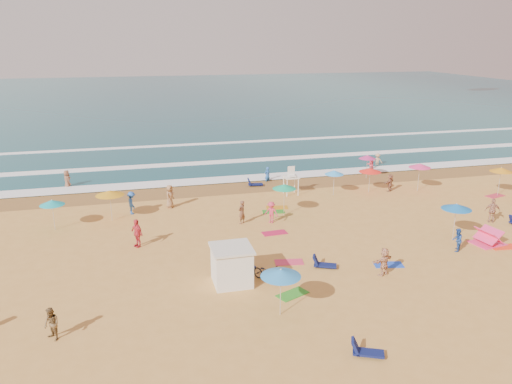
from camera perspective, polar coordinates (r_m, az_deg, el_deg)
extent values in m
plane|color=gold|center=(33.54, 2.24, -5.41)|extent=(220.00, 220.00, 0.00)
cube|color=#0C4756|center=(114.75, -9.85, 10.48)|extent=(220.00, 140.00, 0.18)
plane|color=olive|center=(44.98, -2.24, 0.54)|extent=(220.00, 220.00, 0.00)
cube|color=white|center=(47.30, -2.88, 1.48)|extent=(200.00, 2.20, 0.05)
cube|color=white|center=(53.96, -4.36, 3.43)|extent=(200.00, 1.60, 0.05)
cube|color=white|center=(63.61, -5.93, 5.49)|extent=(200.00, 1.20, 0.05)
cube|color=white|center=(27.46, -2.79, -8.46)|extent=(2.00, 2.00, 2.00)
cube|color=silver|center=(27.02, -2.82, -6.43)|extent=(2.20, 2.20, 0.12)
imported|color=black|center=(27.82, 1.24, -9.25)|extent=(1.63, 1.92, 0.99)
cone|color=orange|center=(37.70, -16.37, -0.09)|extent=(2.06, 2.06, 0.35)
cone|color=orange|center=(46.83, 26.23, 2.32)|extent=(1.86, 1.86, 0.35)
cone|color=#15AF77|center=(37.33, 3.25, 0.64)|extent=(1.77, 1.77, 0.35)
cone|color=#16A6B2|center=(37.24, -22.30, -1.11)|extent=(1.69, 1.69, 0.35)
cone|color=blue|center=(35.20, 21.95, -1.55)|extent=(1.94, 1.94, 0.35)
cone|color=#2D87CE|center=(23.94, 2.85, -9.21)|extent=(1.95, 1.95, 0.35)
cone|color=#C82C7B|center=(48.60, 12.62, 3.94)|extent=(1.61, 1.61, 0.35)
cone|color=#F8377F|center=(45.57, 18.22, 2.89)|extent=(1.88, 1.88, 0.35)
cone|color=#FF241A|center=(44.07, 12.91, 2.48)|extent=(1.91, 1.91, 0.35)
cone|color=#38A8FF|center=(42.73, 8.94, 2.24)|extent=(1.60, 1.60, 0.35)
cube|color=#0F174D|center=(22.61, 12.72, -17.48)|extent=(1.42, 1.05, 0.34)
cube|color=#0F194F|center=(29.12, -1.39, -8.69)|extent=(1.41, 0.92, 0.34)
cube|color=#0F184D|center=(29.75, 7.92, -8.28)|extent=(1.42, 1.05, 0.34)
cube|color=#0E1647|center=(45.31, -0.05, 0.89)|extent=(1.36, 0.72, 0.34)
cube|color=#318D23|center=(26.78, 4.19, -11.56)|extent=(1.90, 1.47, 0.03)
cube|color=orange|center=(39.62, 2.42, -1.78)|extent=(1.83, 1.16, 0.03)
cube|color=#DD3457|center=(30.27, 3.80, -8.00)|extent=(1.82, 1.13, 0.03)
cube|color=#BF1743|center=(34.54, 2.14, -4.69)|extent=(1.75, 0.96, 0.03)
cube|color=blue|center=(30.90, 14.90, -8.03)|extent=(1.85, 1.21, 0.03)
cube|color=#2D8521|center=(38.66, 2.02, -2.26)|extent=(1.81, 1.10, 0.03)
cube|color=#FF3E1C|center=(36.01, 26.42, -5.64)|extent=(1.78, 1.03, 0.03)
cube|color=#C92F45|center=(47.13, 25.64, -0.40)|extent=(1.87, 1.29, 0.03)
imported|color=brown|center=(36.01, -1.65, -2.31)|extent=(0.75, 0.72, 1.73)
imported|color=tan|center=(54.06, 13.70, 3.49)|extent=(1.16, 0.93, 1.57)
imported|color=#CF334F|center=(36.17, 1.75, -2.33)|extent=(1.18, 1.10, 1.60)
imported|color=#D43543|center=(32.93, -13.46, -4.58)|extent=(0.99, 1.17, 1.87)
imported|color=#9B6E47|center=(39.94, -9.83, -0.49)|extent=(0.97, 1.08, 1.86)
imported|color=tan|center=(40.05, 25.42, -1.94)|extent=(1.14, 0.87, 1.80)
imported|color=#224BA1|center=(33.88, 22.00, -5.10)|extent=(0.92, 0.92, 1.51)
imported|color=#D53544|center=(52.31, 12.97, 3.11)|extent=(0.88, 0.75, 1.61)
imported|color=brown|center=(47.91, -20.78, 1.27)|extent=(0.93, 1.06, 1.83)
imported|color=blue|center=(39.08, -14.02, -1.22)|extent=(0.90, 1.26, 1.77)
imported|color=#9E6349|center=(45.21, 15.06, 1.03)|extent=(1.44, 1.13, 1.53)
imported|color=brown|center=(24.52, -22.33, -13.81)|extent=(0.93, 0.96, 1.55)
imported|color=blue|center=(46.73, 1.30, 1.90)|extent=(0.70, 0.58, 1.64)
imported|color=tan|center=(29.30, 14.43, -7.71)|extent=(1.58, 1.01, 1.63)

